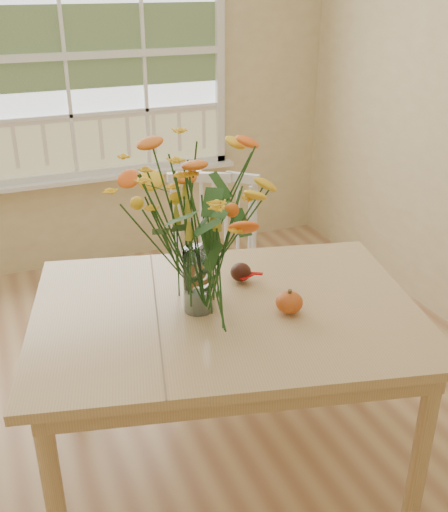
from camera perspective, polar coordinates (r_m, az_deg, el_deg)
name	(u,v)px	position (r m, az deg, el deg)	size (l,w,h in m)	color
floor	(176,451)	(2.99, -4.56, -18.02)	(4.00, 4.50, 0.01)	#AB7A52
wall_back	(67,86)	(4.45, -14.73, 15.40)	(4.00, 0.02, 2.70)	#CEB984
window	(65,59)	(4.39, -14.91, 17.66)	(2.42, 0.12, 1.74)	silver
dining_table	(226,327)	(2.47, 0.18, -6.76)	(1.76, 1.44, 0.83)	tan
windsor_chair	(213,265)	(3.31, -1.10, -0.83)	(0.65, 0.64, 1.06)	white
flower_vase	(197,218)	(2.24, -2.62, 3.67)	(0.55, 0.55, 0.66)	white
pumpkin	(289,303)	(2.38, 6.23, -4.51)	(0.11, 0.11, 0.08)	#C34716
turkey_figurine	(207,287)	(2.49, -1.59, -2.93)	(0.09, 0.07, 0.10)	#CCB78C
dark_gourd	(241,273)	(2.60, 1.60, -1.63)	(0.13, 0.09, 0.08)	#38160F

